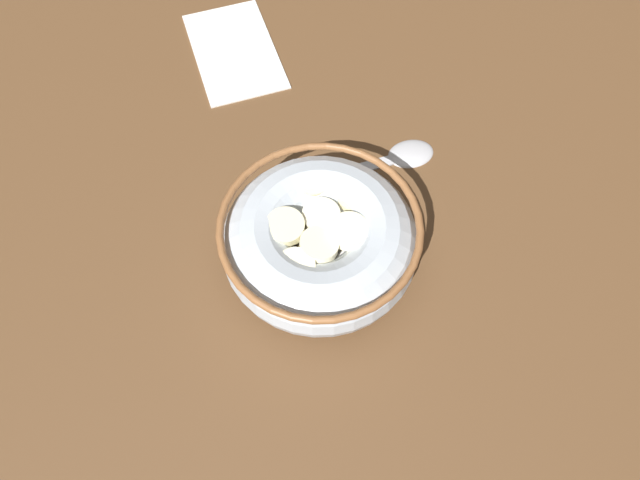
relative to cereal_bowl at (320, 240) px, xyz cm
name	(u,v)px	position (x,y,z in cm)	size (l,w,h in cm)	color
ground_plane	(320,263)	(-0.01, 0.02, -3.96)	(93.80, 93.80, 2.00)	brown
cereal_bowl	(320,240)	(0.00, 0.00, 0.00)	(15.23, 15.23, 5.45)	#B2BCC6
spoon	(384,159)	(10.00, -5.00, -2.63)	(8.17, 16.45, 0.80)	#B7B7BC
folded_napkin	(234,50)	(22.63, 10.15, -2.81)	(13.17, 7.90, 0.30)	white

